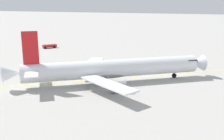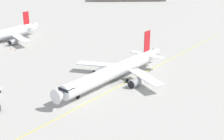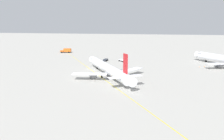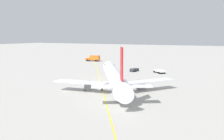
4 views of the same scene
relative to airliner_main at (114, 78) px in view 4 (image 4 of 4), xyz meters
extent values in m
plane|color=#ADAAA3|center=(-2.01, -1.89, -3.02)|extent=(600.00, 600.00, 0.00)
cylinder|color=white|center=(0.46, 0.28, 0.20)|extent=(35.79, 23.86, 3.95)
cone|color=white|center=(18.36, 11.15, 0.20)|extent=(4.51, 4.76, 3.75)
cone|color=white|center=(-17.69, -10.74, 0.50)|extent=(5.16, 4.94, 3.35)
cube|color=black|center=(16.48, 10.01, 1.09)|extent=(3.79, 4.11, 0.70)
ellipsoid|color=gray|center=(-1.22, -0.74, -0.88)|extent=(13.99, 10.41, 2.17)
cube|color=red|center=(-14.38, -8.73, 5.56)|extent=(2.86, 1.87, 6.78)
cube|color=white|center=(-16.19, -5.76, 0.99)|extent=(5.02, 5.96, 0.20)
cube|color=white|center=(-12.57, -11.71, 0.99)|extent=(5.02, 5.96, 0.20)
cube|color=white|center=(-6.95, 6.10, -0.49)|extent=(5.03, 14.02, 0.28)
cube|color=white|center=(2.21, -8.99, -0.49)|extent=(13.32, 10.56, 0.28)
cylinder|color=gray|center=(-3.73, 5.66, -1.96)|extent=(4.17, 3.85, 2.45)
cylinder|color=black|center=(-2.23, 6.57, -1.96)|extent=(1.21, 1.86, 2.08)
cylinder|color=gray|center=(3.30, -5.92, -1.96)|extent=(4.17, 3.85, 2.45)
cylinder|color=black|center=(4.80, -5.01, -1.96)|extent=(1.21, 1.86, 2.08)
cylinder|color=#9EA0A5|center=(13.28, 8.07, -1.48)|extent=(0.20, 0.20, 1.98)
cylinder|color=black|center=(13.28, 8.07, -2.47)|extent=(1.10, 0.83, 1.10)
cylinder|color=#9EA0A5|center=(-2.97, 2.14, -1.48)|extent=(0.20, 0.20, 1.98)
cylinder|color=black|center=(-2.97, 2.14, -2.47)|extent=(1.10, 0.83, 1.10)
cylinder|color=#9EA0A5|center=(0.53, -3.63, -1.48)|extent=(0.20, 0.20, 1.98)
cylinder|color=black|center=(0.53, -3.63, -2.47)|extent=(1.10, 0.83, 1.10)
cube|color=#232326|center=(34.23, -2.08, -2.52)|extent=(5.17, 5.30, 0.20)
cube|color=white|center=(35.54, -0.69, -2.15)|extent=(2.80, 2.77, 0.55)
cube|color=black|center=(36.03, -0.18, -2.07)|extent=(1.46, 1.39, 0.31)
cube|color=white|center=(33.60, -2.74, -2.07)|extent=(4.16, 4.21, 0.70)
cylinder|color=black|center=(34.70, 0.10, -2.62)|extent=(0.75, 0.77, 0.80)
cylinder|color=black|center=(36.38, -1.49, -2.62)|extent=(0.75, 0.77, 0.80)
cylinder|color=black|center=(32.20, -2.54, -2.62)|extent=(0.75, 0.77, 0.80)
cylinder|color=black|center=(33.87, -4.13, -2.62)|extent=(0.75, 0.77, 0.80)
cube|color=#232326|center=(34.27, 8.09, -2.60)|extent=(4.43, 2.12, 0.20)
cube|color=#2D333D|center=(32.79, 8.28, -2.15)|extent=(1.51, 2.01, 0.70)
cube|color=black|center=(32.25, 8.35, -2.05)|extent=(0.28, 1.56, 0.39)
cube|color=#2D333D|center=(35.00, 7.99, -2.20)|extent=(3.00, 2.20, 0.60)
cylinder|color=black|center=(32.67, 7.36, -2.70)|extent=(0.67, 0.36, 0.64)
cylinder|color=black|center=(32.91, 9.20, -2.70)|extent=(0.67, 0.36, 0.64)
cylinder|color=black|center=(35.50, 6.99, -2.70)|extent=(0.67, 0.36, 0.64)
cylinder|color=black|center=(35.74, 8.84, -2.70)|extent=(0.67, 0.36, 0.64)
cube|color=#232326|center=(61.89, 43.72, -2.42)|extent=(3.06, 7.99, 0.20)
cube|color=orange|center=(61.56, 46.43, -1.82)|extent=(2.76, 2.62, 1.00)
cube|color=black|center=(61.43, 47.49, -1.67)|extent=(2.09, 0.34, 0.56)
cube|color=orange|center=(62.05, 42.46, -1.12)|extent=(3.12, 5.52, 2.40)
cylinder|color=black|center=(60.32, 46.27, -2.52)|extent=(0.40, 1.03, 1.00)
cylinder|color=black|center=(62.80, 46.58, -2.52)|extent=(0.40, 1.03, 1.00)
cylinder|color=black|center=(60.96, 41.10, -2.52)|extent=(0.40, 1.03, 1.00)
cylinder|color=black|center=(63.44, 41.40, -2.52)|extent=(0.40, 1.03, 1.00)
cube|color=yellow|center=(1.66, 4.86, -3.02)|extent=(134.61, 84.20, 0.01)
camera|label=1|loc=(17.87, -57.31, 15.32)|focal=44.76mm
camera|label=2|loc=(29.74, 78.68, 31.50)|focal=49.47mm
camera|label=3|loc=(-84.44, -16.16, 19.64)|focal=33.80mm
camera|label=4|loc=(-62.79, -30.95, 11.45)|focal=42.78mm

